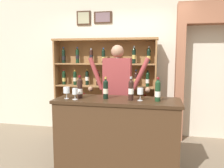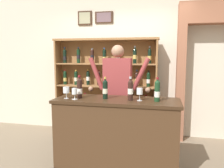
{
  "view_description": "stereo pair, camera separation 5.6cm",
  "coord_description": "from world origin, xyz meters",
  "px_view_note": "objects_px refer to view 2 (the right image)",
  "views": [
    {
      "loc": [
        0.69,
        -2.92,
        1.59
      ],
      "look_at": [
        0.01,
        0.37,
        1.16
      ],
      "focal_mm": 36.17,
      "sensor_mm": 36.0,
      "label": 1
    },
    {
      "loc": [
        0.74,
        -2.9,
        1.59
      ],
      "look_at": [
        0.01,
        0.37,
        1.16
      ],
      "focal_mm": 36.17,
      "sensor_mm": 36.0,
      "label": 2
    }
  ],
  "objects_px": {
    "tasting_counter": "(117,135)",
    "shopkeeper": "(118,87)",
    "wine_glass_right": "(140,92)",
    "wine_glass_center": "(66,90)",
    "tasting_bottle_vin_santo": "(130,89)",
    "tasting_bottle_chianti": "(105,89)",
    "wine_glass_spare": "(75,92)",
    "wine_shelf": "(106,85)",
    "tasting_bottle_grappa": "(80,88)",
    "tasting_bottle_bianco": "(157,91)"
  },
  "relations": [
    {
      "from": "tasting_bottle_vin_santo",
      "to": "wine_glass_spare",
      "type": "relative_size",
      "value": 2.04
    },
    {
      "from": "wine_glass_right",
      "to": "wine_glass_center",
      "type": "height_order",
      "value": "wine_glass_right"
    },
    {
      "from": "wine_shelf",
      "to": "tasting_counter",
      "type": "height_order",
      "value": "wine_shelf"
    },
    {
      "from": "tasting_bottle_bianco",
      "to": "wine_glass_right",
      "type": "xyz_separation_m",
      "value": [
        -0.22,
        -0.0,
        -0.02
      ]
    },
    {
      "from": "tasting_bottle_vin_santo",
      "to": "wine_glass_spare",
      "type": "xyz_separation_m",
      "value": [
        -0.73,
        -0.1,
        -0.04
      ]
    },
    {
      "from": "tasting_counter",
      "to": "tasting_bottle_bianco",
      "type": "xyz_separation_m",
      "value": [
        0.53,
        -0.03,
        0.64
      ]
    },
    {
      "from": "shopkeeper",
      "to": "tasting_bottle_grappa",
      "type": "distance_m",
      "value": 0.74
    },
    {
      "from": "wine_glass_center",
      "to": "tasting_bottle_grappa",
      "type": "bearing_deg",
      "value": 31.49
    },
    {
      "from": "tasting_bottle_chianti",
      "to": "wine_glass_center",
      "type": "height_order",
      "value": "tasting_bottle_chianti"
    },
    {
      "from": "wine_shelf",
      "to": "wine_glass_spare",
      "type": "xyz_separation_m",
      "value": [
        -0.04,
        -1.5,
        0.1
      ]
    },
    {
      "from": "tasting_counter",
      "to": "tasting_bottle_grappa",
      "type": "height_order",
      "value": "tasting_bottle_grappa"
    },
    {
      "from": "tasting_bottle_chianti",
      "to": "wine_glass_center",
      "type": "xyz_separation_m",
      "value": [
        -0.52,
        -0.1,
        -0.02
      ]
    },
    {
      "from": "wine_glass_right",
      "to": "wine_glass_spare",
      "type": "xyz_separation_m",
      "value": [
        -0.85,
        -0.1,
        -0.01
      ]
    },
    {
      "from": "tasting_counter",
      "to": "tasting_bottle_vin_santo",
      "type": "height_order",
      "value": "tasting_bottle_vin_santo"
    },
    {
      "from": "wine_shelf",
      "to": "shopkeeper",
      "type": "height_order",
      "value": "wine_shelf"
    },
    {
      "from": "shopkeeper",
      "to": "wine_glass_center",
      "type": "distance_m",
      "value": 0.9
    },
    {
      "from": "tasting_bottle_bianco",
      "to": "wine_glass_spare",
      "type": "height_order",
      "value": "tasting_bottle_bianco"
    },
    {
      "from": "tasting_bottle_bianco",
      "to": "wine_glass_spare",
      "type": "relative_size",
      "value": 2.04
    },
    {
      "from": "tasting_bottle_grappa",
      "to": "wine_shelf",
      "type": "bearing_deg",
      "value": 89.11
    },
    {
      "from": "tasting_counter",
      "to": "shopkeeper",
      "type": "height_order",
      "value": "shopkeeper"
    },
    {
      "from": "tasting_bottle_chianti",
      "to": "wine_glass_spare",
      "type": "distance_m",
      "value": 0.41
    },
    {
      "from": "shopkeeper",
      "to": "wine_glass_center",
      "type": "height_order",
      "value": "shopkeeper"
    },
    {
      "from": "wine_shelf",
      "to": "tasting_bottle_grappa",
      "type": "height_order",
      "value": "wine_shelf"
    },
    {
      "from": "wine_glass_right",
      "to": "shopkeeper",
      "type": "bearing_deg",
      "value": 123.4
    },
    {
      "from": "wine_shelf",
      "to": "tasting_counter",
      "type": "xyz_separation_m",
      "value": [
        0.5,
        -1.37,
        -0.5
      ]
    },
    {
      "from": "tasting_bottle_vin_santo",
      "to": "wine_glass_spare",
      "type": "bearing_deg",
      "value": -172.1
    },
    {
      "from": "wine_shelf",
      "to": "tasting_bottle_chianti",
      "type": "xyz_separation_m",
      "value": [
        0.34,
        -1.37,
        0.13
      ]
    },
    {
      "from": "tasting_bottle_chianti",
      "to": "wine_glass_spare",
      "type": "bearing_deg",
      "value": -161.54
    },
    {
      "from": "wine_glass_center",
      "to": "wine_glass_spare",
      "type": "distance_m",
      "value": 0.14
    },
    {
      "from": "wine_shelf",
      "to": "tasting_bottle_chianti",
      "type": "relative_size",
      "value": 6.88
    },
    {
      "from": "shopkeeper",
      "to": "wine_shelf",
      "type": "bearing_deg",
      "value": 117.15
    },
    {
      "from": "shopkeeper",
      "to": "tasting_bottle_bianco",
      "type": "height_order",
      "value": "shopkeeper"
    },
    {
      "from": "tasting_bottle_chianti",
      "to": "tasting_bottle_bianco",
      "type": "relative_size",
      "value": 0.96
    },
    {
      "from": "tasting_bottle_grappa",
      "to": "tasting_bottle_chianti",
      "type": "relative_size",
      "value": 1.05
    },
    {
      "from": "shopkeeper",
      "to": "tasting_bottle_chianti",
      "type": "height_order",
      "value": "shopkeeper"
    },
    {
      "from": "tasting_bottle_grappa",
      "to": "tasting_bottle_chianti",
      "type": "xyz_separation_m",
      "value": [
        0.36,
        0.0,
        -0.01
      ]
    },
    {
      "from": "tasting_counter",
      "to": "tasting_bottle_bianco",
      "type": "distance_m",
      "value": 0.83
    },
    {
      "from": "tasting_bottle_chianti",
      "to": "tasting_bottle_vin_santo",
      "type": "xyz_separation_m",
      "value": [
        0.34,
        -0.03,
        0.01
      ]
    },
    {
      "from": "tasting_bottle_vin_santo",
      "to": "wine_glass_right",
      "type": "xyz_separation_m",
      "value": [
        0.12,
        0.0,
        -0.03
      ]
    },
    {
      "from": "wine_glass_spare",
      "to": "tasting_counter",
      "type": "bearing_deg",
      "value": 13.79
    },
    {
      "from": "shopkeeper",
      "to": "tasting_bottle_vin_santo",
      "type": "height_order",
      "value": "shopkeeper"
    },
    {
      "from": "wine_shelf",
      "to": "tasting_bottle_chianti",
      "type": "distance_m",
      "value": 1.42
    },
    {
      "from": "tasting_bottle_vin_santo",
      "to": "wine_glass_right",
      "type": "bearing_deg",
      "value": 1.57
    },
    {
      "from": "wine_shelf",
      "to": "wine_glass_spare",
      "type": "relative_size",
      "value": 13.4
    },
    {
      "from": "tasting_counter",
      "to": "wine_glass_center",
      "type": "distance_m",
      "value": 0.92
    },
    {
      "from": "wine_glass_spare",
      "to": "wine_glass_right",
      "type": "bearing_deg",
      "value": 7.02
    },
    {
      "from": "wine_glass_right",
      "to": "wine_glass_center",
      "type": "distance_m",
      "value": 0.99
    },
    {
      "from": "tasting_bottle_grappa",
      "to": "wine_glass_right",
      "type": "xyz_separation_m",
      "value": [
        0.83,
        -0.02,
        -0.03
      ]
    },
    {
      "from": "wine_glass_right",
      "to": "tasting_counter",
      "type": "bearing_deg",
      "value": 174.72
    },
    {
      "from": "tasting_counter",
      "to": "wine_glass_right",
      "type": "relative_size",
      "value": 10.05
    }
  ]
}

